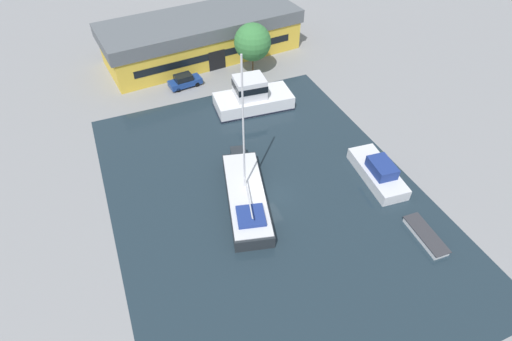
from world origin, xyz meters
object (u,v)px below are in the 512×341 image
Objects in this scene: small_dinghy at (426,236)px; motor_cruiser at (252,97)px; cabin_boat at (378,172)px; parked_car at (185,81)px; sailboat_moored at (246,195)px; warehouse_building at (202,36)px; quay_tree_near_building at (253,42)px.

motor_cruiser is at bearing -72.38° from small_dinghy.
cabin_boat is (6.61, -16.06, -0.63)m from motor_cruiser.
parked_car is 9.93m from motor_cruiser.
parked_car is 27.02m from cabin_boat.
sailboat_moored is at bearing 175.98° from cabin_boat.
quay_tree_near_building is (4.59, -7.52, 1.55)m from warehouse_building.
sailboat_moored reaches higher than motor_cruiser.
sailboat_moored is 13.13m from cabin_boat.
warehouse_building is 29.52m from sailboat_moored.
warehouse_building is at bearing 121.43° from quay_tree_near_building.
warehouse_building is at bearing -75.92° from small_dinghy.
quay_tree_near_building reaches higher than small_dinghy.
quay_tree_near_building is at bearing -18.18° from motor_cruiser.
quay_tree_near_building is 1.56× the size of parked_car.
cabin_boat is (12.80, -23.80, -0.01)m from parked_car.
sailboat_moored reaches higher than small_dinghy.
motor_cruiser is at bearing 117.93° from cabin_boat.
cabin_boat reaches higher than small_dinghy.
motor_cruiser reaches higher than parked_car.
motor_cruiser is (6.19, -7.74, 0.62)m from parked_car.
warehouse_building is 8.94m from quay_tree_near_building.
motor_cruiser is at bearing 31.10° from parked_car.
sailboat_moored reaches higher than quay_tree_near_building.
sailboat_moored is 1.91× the size of cabin_boat.
warehouse_building is 1.97× the size of sailboat_moored.
quay_tree_near_building is 8.79m from motor_cruiser.
cabin_boat is at bearing -81.60° from warehouse_building.
sailboat_moored is at bearing -7.96° from parked_car.
warehouse_building is 3.00× the size of motor_cruiser.
sailboat_moored is at bearing -105.65° from warehouse_building.
parked_car is 0.58× the size of cabin_boat.
motor_cruiser is 24.53m from small_dinghy.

